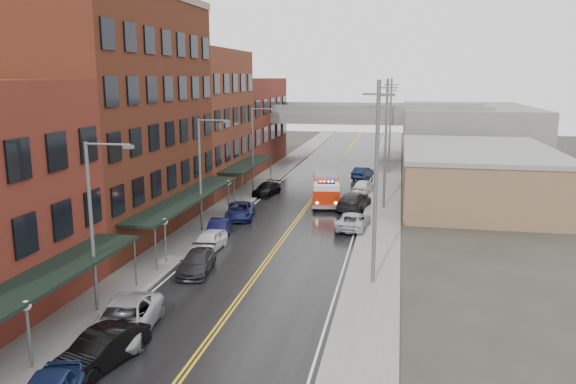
{
  "coord_description": "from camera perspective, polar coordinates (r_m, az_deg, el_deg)",
  "views": [
    {
      "loc": [
        8.44,
        -17.14,
        12.12
      ],
      "look_at": [
        -0.28,
        26.55,
        3.0
      ],
      "focal_mm": 35.0,
      "sensor_mm": 36.0,
      "label": 1
    }
  ],
  "objects": [
    {
      "name": "parked_car_left_5",
      "position": [
        43.66,
        -7.07,
        -3.71
      ],
      "size": [
        1.86,
        4.26,
        1.36
      ],
      "primitive_type": "imported",
      "rotation": [
        0.0,
        0.0,
        0.1
      ],
      "color": "black",
      "rests_on": "ground"
    },
    {
      "name": "right_far_block",
      "position": [
        88.04,
        17.56,
        5.74
      ],
      "size": [
        18.0,
        30.0,
        8.0
      ],
      "primitive_type": "cube",
      "color": "slate",
      "rests_on": "ground"
    },
    {
      "name": "curb_left",
      "position": [
        50.65,
        -5.21,
        -2.24
      ],
      "size": [
        0.3,
        160.0,
        0.15
      ],
      "primitive_type": "cube",
      "color": "gray",
      "rests_on": "ground"
    },
    {
      "name": "parked_car_left_4",
      "position": [
        40.43,
        -8.06,
        -4.94
      ],
      "size": [
        1.87,
        4.25,
        1.42
      ],
      "primitive_type": "imported",
      "rotation": [
        0.0,
        0.0,
        -0.04
      ],
      "color": "white",
      "rests_on": "ground"
    },
    {
      "name": "parked_car_right_2",
      "position": [
        60.35,
        7.71,
        0.59
      ],
      "size": [
        2.51,
        4.56,
        1.47
      ],
      "primitive_type": "imported",
      "rotation": [
        0.0,
        0.0,
        2.95
      ],
      "color": "white",
      "rests_on": "ground"
    },
    {
      "name": "awning_1",
      "position": [
        44.14,
        -10.14,
        -0.55
      ],
      "size": [
        2.6,
        18.0,
        3.09
      ],
      "color": "black",
      "rests_on": "ground"
    },
    {
      "name": "parked_car_left_6",
      "position": [
        49.21,
        -4.89,
        -1.91
      ],
      "size": [
        3.15,
        5.28,
        1.37
      ],
      "primitive_type": "imported",
      "rotation": [
        0.0,
        0.0,
        0.18
      ],
      "color": "#131949",
      "rests_on": "ground"
    },
    {
      "name": "utility_pole_2",
      "position": [
        72.38,
        10.34,
        6.78
      ],
      "size": [
        1.8,
        0.24,
        12.0
      ],
      "color": "#59595B",
      "rests_on": "ground"
    },
    {
      "name": "parked_car_right_0",
      "position": [
        45.9,
        6.64,
        -2.92
      ],
      "size": [
        2.74,
        5.22,
        1.4
      ],
      "primitive_type": "imported",
      "rotation": [
        0.0,
        0.0,
        3.06
      ],
      "color": "#AFB3B8",
      "rests_on": "ground"
    },
    {
      "name": "globe_lamp_2",
      "position": [
        50.38,
        -6.07,
        0.28
      ],
      "size": [
        0.44,
        0.44,
        3.12
      ],
      "color": "#59595B",
      "rests_on": "ground"
    },
    {
      "name": "parked_car_left_1",
      "position": [
        26.03,
        -18.43,
        -14.91
      ],
      "size": [
        2.68,
        4.94,
        1.55
      ],
      "primitive_type": "imported",
      "rotation": [
        0.0,
        0.0,
        -0.24
      ],
      "color": "black",
      "rests_on": "ground"
    },
    {
      "name": "sidewalk_left",
      "position": [
        51.14,
        -6.98,
        -2.14
      ],
      "size": [
        3.0,
        160.0,
        0.15
      ],
      "primitive_type": "cube",
      "color": "slate",
      "rests_on": "ground"
    },
    {
      "name": "overpass",
      "position": [
        79.82,
        5.22,
        7.11
      ],
      "size": [
        40.0,
        10.0,
        7.5
      ],
      "color": "slate",
      "rests_on": "ground"
    },
    {
      "name": "curb_right",
      "position": [
        48.73,
        7.66,
        -2.85
      ],
      "size": [
        0.3,
        160.0,
        0.15
      ],
      "primitive_type": "cube",
      "color": "gray",
      "rests_on": "ground"
    },
    {
      "name": "street_lamp_2",
      "position": [
        59.48,
        -3.4,
        4.85
      ],
      "size": [
        2.64,
        0.22,
        9.0
      ],
      "color": "#59595B",
      "rests_on": "ground"
    },
    {
      "name": "parked_car_left_2",
      "position": [
        28.49,
        -16.33,
        -12.31
      ],
      "size": [
        3.65,
        6.22,
        1.62
      ],
      "primitive_type": "imported",
      "rotation": [
        0.0,
        0.0,
        0.17
      ],
      "color": "#A4A5AC",
      "rests_on": "ground"
    },
    {
      "name": "sidewalk_right",
      "position": [
        48.67,
        9.6,
        -2.93
      ],
      "size": [
        3.0,
        160.0,
        0.15
      ],
      "primitive_type": "cube",
      "color": "slate",
      "rests_on": "ground"
    },
    {
      "name": "awning_0",
      "position": [
        28.0,
        -24.51,
        -8.55
      ],
      "size": [
        2.6,
        16.0,
        3.09
      ],
      "color": "black",
      "rests_on": "ground"
    },
    {
      "name": "awning_2",
      "position": [
        60.49,
        -4.12,
        2.85
      ],
      "size": [
        2.6,
        13.0,
        3.09
      ],
      "color": "black",
      "rests_on": "ground"
    },
    {
      "name": "globe_lamp_0",
      "position": [
        26.13,
        -24.98,
        -11.62
      ],
      "size": [
        0.44,
        0.44,
        3.12
      ],
      "color": "#59595B",
      "rests_on": "ground"
    },
    {
      "name": "brick_building_b",
      "position": [
        45.75,
        -17.25,
        7.14
      ],
      "size": [
        9.0,
        20.0,
        18.0
      ],
      "primitive_type": "cube",
      "color": "#502115",
      "rests_on": "ground"
    },
    {
      "name": "parked_car_left_7",
      "position": [
        58.7,
        -2.17,
        0.31
      ],
      "size": [
        2.61,
        4.82,
        1.33
      ],
      "primitive_type": "imported",
      "rotation": [
        0.0,
        0.0,
        -0.17
      ],
      "color": "black",
      "rests_on": "ground"
    },
    {
      "name": "street_lamp_0",
      "position": [
        30.08,
        -18.99,
        -2.4
      ],
      "size": [
        2.64,
        0.22,
        9.0
      ],
      "color": "#59595B",
      "rests_on": "ground"
    },
    {
      "name": "parked_car_right_1",
      "position": [
        52.72,
        6.71,
        -0.9
      ],
      "size": [
        3.28,
        5.9,
        1.62
      ],
      "primitive_type": "imported",
      "rotation": [
        0.0,
        0.0,
        2.95
      ],
      "color": "black",
      "rests_on": "ground"
    },
    {
      "name": "brick_building_far",
      "position": [
        78.46,
        -4.88,
        7.05
      ],
      "size": [
        9.0,
        20.0,
        12.0
      ],
      "primitive_type": "cube",
      "color": "maroon",
      "rests_on": "ground"
    },
    {
      "name": "tan_building",
      "position": [
        58.44,
        18.56,
        1.49
      ],
      "size": [
        14.0,
        22.0,
        5.0
      ],
      "primitive_type": "cube",
      "color": "#826446",
      "rests_on": "ground"
    },
    {
      "name": "utility_pole_0",
      "position": [
        32.68,
        8.93,
        1.18
      ],
      "size": [
        1.8,
        0.24,
        12.0
      ],
      "color": "#59595B",
      "rests_on": "ground"
    },
    {
      "name": "street_lamp_1",
      "position": [
        44.33,
        -8.63,
        2.44
      ],
      "size": [
        2.64,
        0.22,
        9.0
      ],
      "color": "#59595B",
      "rests_on": "ground"
    },
    {
      "name": "parked_car_left_3",
      "position": [
        36.17,
        -9.26,
        -7.06
      ],
      "size": [
        2.39,
        4.76,
        1.33
      ],
      "primitive_type": "imported",
      "rotation": [
        0.0,
        0.0,
        0.12
      ],
      "color": "#252527",
      "rests_on": "ground"
    },
    {
      "name": "globe_lamp_1",
      "position": [
        37.61,
        -12.41,
        -3.83
      ],
      "size": [
        0.44,
        0.44,
        3.12
      ],
      "color": "#59595B",
      "rests_on": "ground"
    },
    {
      "name": "parked_car_right_3",
      "position": [
        68.83,
        7.59,
        1.94
      ],
      "size": [
        2.55,
        4.69,
        1.47
      ],
      "primitive_type": "imported",
      "rotation": [
        0.0,
        0.0,
        2.91
      ],
      "color": "black",
      "rests_on": "ground"
    },
    {
      "name": "fire_truck",
      "position": [
        54.75,
        3.87,
        0.42
      ],
      "size": [
        4.06,
        8.17,
        2.88
      ],
      "rotation": [
        0.0,
        0.0,
        0.15
      ],
      "color": "#B71F08",
      "rests_on": "ground"
    },
    {
      "name": "brick_building_c",
      "position": [
        61.77,
        -9.43,
        7.13
      ],
      "size": [
        9.0,
        15.0,
        15.0
      ],
      "primitive_type": "cube",
      "color": "brown",
      "rests_on": "ground"
    },
    {
      "name": "road",
      "position": [
        49.4,
        1.1,
        -2.62
      ],
      "size": [
        11.0,
        160.0,
        0.02
      ],
      "primitive_type": "cube",
      "color": "black",
      "rests_on": "ground"
    },
    {
      "name": "utility_pole_1",
      "position": [
        52.48,
        9.9,
        5.04
      ],
      "size": [
        1.8,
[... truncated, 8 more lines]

